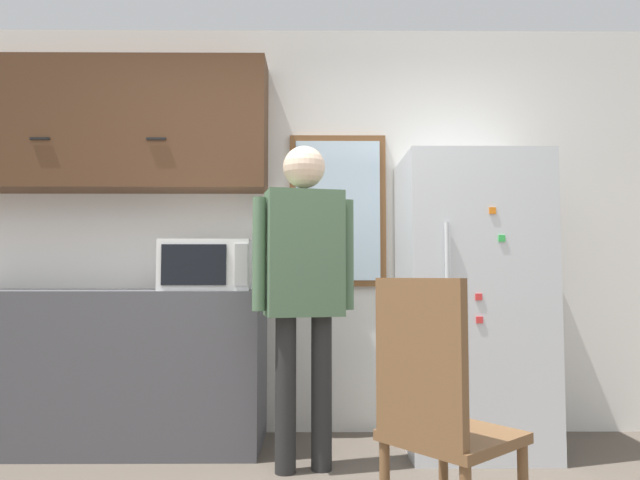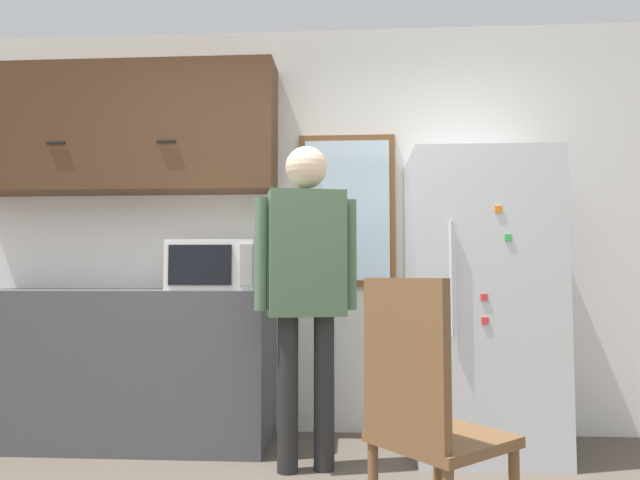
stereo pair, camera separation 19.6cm
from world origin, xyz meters
TOP-DOWN VIEW (x-y plane):
  - back_wall at (0.00, 2.08)m, footprint 6.00×0.06m
  - counter at (-1.18, 1.74)m, footprint 2.05×0.62m
  - upper_cabinets at (-1.18, 1.90)m, footprint 2.05×0.33m
  - microwave at (-0.47, 1.65)m, footprint 0.52×0.38m
  - person at (0.11, 1.31)m, footprint 0.54×0.31m
  - refrigerator at (1.10, 1.69)m, footprint 0.81×0.73m
  - chair at (0.62, 0.39)m, footprint 0.60×0.60m
  - window at (0.32, 2.04)m, footprint 0.64×0.05m

SIDE VIEW (x-z plane):
  - counter at x=-1.18m, z-range 0.00..0.94m
  - chair at x=0.62m, z-range 0.03..1.04m
  - refrigerator at x=1.10m, z-range 0.00..1.74m
  - person at x=0.11m, z-range 0.19..1.91m
  - microwave at x=-0.47m, z-range 0.94..1.23m
  - back_wall at x=0.00m, z-range 0.00..2.70m
  - window at x=0.32m, z-range 0.95..1.96m
  - upper_cabinets at x=-1.18m, z-range 1.57..2.42m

